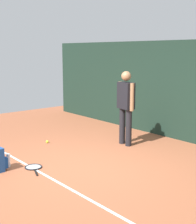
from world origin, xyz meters
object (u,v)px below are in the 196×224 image
(tennis_player, at_px, (126,104))
(tennis_ball_near_player, at_px, (47,142))
(tennis_racket, at_px, (34,167))
(water_bottle, at_px, (8,160))

(tennis_player, bearing_deg, tennis_ball_near_player, -126.38)
(tennis_racket, bearing_deg, water_bottle, 60.00)
(tennis_player, xyz_separation_m, tennis_racket, (0.02, -2.40, -0.95))
(tennis_racket, bearing_deg, tennis_player, -69.50)
(tennis_racket, height_order, tennis_ball_near_player, tennis_ball_near_player)
(tennis_racket, relative_size, tennis_ball_near_player, 9.64)
(tennis_racket, relative_size, water_bottle, 2.58)
(water_bottle, bearing_deg, tennis_ball_near_player, 123.10)
(tennis_ball_near_player, height_order, water_bottle, water_bottle)
(tennis_racket, xyz_separation_m, tennis_ball_near_player, (-1.29, 1.07, 0.02))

